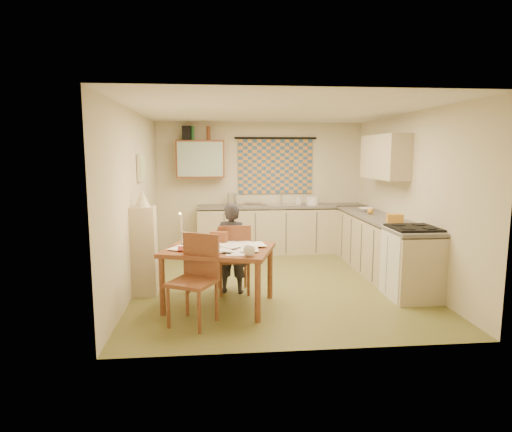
{
  "coord_description": "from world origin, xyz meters",
  "views": [
    {
      "loc": [
        -0.87,
        -6.13,
        1.91
      ],
      "look_at": [
        -0.27,
        0.2,
        0.97
      ],
      "focal_mm": 30.0,
      "sensor_mm": 36.0,
      "label": 1
    }
  ],
  "objects": [
    {
      "name": "upper_cabinet_right",
      "position": [
        1.83,
        0.55,
        1.85
      ],
      "size": [
        0.34,
        1.3,
        0.7
      ],
      "primitive_type": "cube",
      "color": "tan",
      "rests_on": "wall_right"
    },
    {
      "name": "bottle_green",
      "position": [
        -1.29,
        2.08,
        2.28
      ],
      "size": [
        0.08,
        0.08,
        0.26
      ],
      "primitive_type": "cylinder",
      "rotation": [
        0.0,
        0.0,
        0.1
      ],
      "color": "#195926",
      "rests_on": "wall_cabinet"
    },
    {
      "name": "wall_cabinet_glass",
      "position": [
        -1.15,
        1.91,
        1.8
      ],
      "size": [
        0.84,
        0.02,
        0.64
      ],
      "primitive_type": "cube",
      "color": "#99B2A5",
      "rests_on": "wall_back"
    },
    {
      "name": "window_blind",
      "position": [
        0.3,
        2.22,
        1.65
      ],
      "size": [
        1.45,
        0.03,
        1.05
      ],
      "primitive_type": "cube",
      "color": "#31567F",
      "rests_on": "wall_back"
    },
    {
      "name": "person",
      "position": [
        -0.67,
        -0.42,
        0.62
      ],
      "size": [
        0.58,
        0.49,
        1.25
      ],
      "primitive_type": "imported",
      "rotation": [
        0.0,
        0.0,
        2.93
      ],
      "color": "black",
      "rests_on": "floor"
    },
    {
      "name": "soap_bottle",
      "position": [
        0.72,
        2.0,
        1.01
      ],
      "size": [
        0.14,
        0.14,
        0.19
      ],
      "primitive_type": "imported",
      "rotation": [
        0.0,
        0.0,
        0.35
      ],
      "color": "white",
      "rests_on": "counter_back"
    },
    {
      "name": "chair_near",
      "position": [
        -1.13,
        -1.48,
        0.31
      ],
      "size": [
        0.61,
        0.61,
        1.01
      ],
      "rotation": [
        0.0,
        0.0,
        -0.49
      ],
      "color": "brown",
      "rests_on": "floor"
    },
    {
      "name": "candle_holder",
      "position": [
        -1.29,
        -0.73,
        0.84
      ],
      "size": [
        0.06,
        0.06,
        0.18
      ],
      "primitive_type": "cylinder",
      "rotation": [
        0.0,
        0.0,
        -0.03
      ],
      "color": "silver",
      "rests_on": "dining_table"
    },
    {
      "name": "wall_back",
      "position": [
        0.0,
        2.26,
        1.25
      ],
      "size": [
        4.0,
        0.02,
        2.5
      ],
      "primitive_type": "cube",
      "color": "beige",
      "rests_on": "floor"
    },
    {
      "name": "counter_back",
      "position": [
        0.43,
        1.95,
        0.45
      ],
      "size": [
        3.3,
        0.62,
        0.92
      ],
      "color": "tan",
      "rests_on": "floor"
    },
    {
      "name": "mixing_bowl",
      "position": [
        0.99,
        1.95,
        1.0
      ],
      "size": [
        0.24,
        0.24,
        0.16
      ],
      "primitive_type": "cylinder",
      "rotation": [
        0.0,
        0.0,
        -0.0
      ],
      "color": "white",
      "rests_on": "counter_back"
    },
    {
      "name": "dining_table",
      "position": [
        -0.84,
        -0.94,
        0.38
      ],
      "size": [
        1.49,
        1.29,
        0.75
      ],
      "rotation": [
        0.0,
        0.0,
        -0.29
      ],
      "color": "brown",
      "rests_on": "floor"
    },
    {
      "name": "orange_bag",
      "position": [
        1.7,
        -0.25,
        0.98
      ],
      "size": [
        0.25,
        0.21,
        0.12
      ],
      "primitive_type": "cube",
      "rotation": [
        0.0,
        0.0,
        -0.23
      ],
      "color": "gold",
      "rests_on": "counter_right"
    },
    {
      "name": "curtain_rod",
      "position": [
        0.3,
        2.2,
        2.2
      ],
      "size": [
        1.6,
        0.04,
        0.04
      ],
      "primitive_type": "cylinder",
      "rotation": [
        0.0,
        1.57,
        0.0
      ],
      "color": "black",
      "rests_on": "wall_back"
    },
    {
      "name": "wall_cabinet",
      "position": [
        -1.15,
        2.08,
        1.8
      ],
      "size": [
        0.9,
        0.34,
        0.7
      ],
      "primitive_type": "cube",
      "color": "brown",
      "rests_on": "wall_back"
    },
    {
      "name": "framed_print",
      "position": [
        -1.97,
        0.4,
        1.7
      ],
      "size": [
        0.04,
        0.5,
        0.4
      ],
      "primitive_type": "cube",
      "color": "beige",
      "rests_on": "wall_left"
    },
    {
      "name": "bowl",
      "position": [
        1.7,
        0.96,
        0.95
      ],
      "size": [
        0.24,
        0.24,
        0.06
      ],
      "primitive_type": "imported",
      "rotation": [
        0.0,
        0.0,
        0.01
      ],
      "color": "white",
      "rests_on": "counter_right"
    },
    {
      "name": "sink",
      "position": [
        0.38,
        1.95,
        0.88
      ],
      "size": [
        0.59,
        0.51,
        0.1
      ],
      "primitive_type": "cube",
      "rotation": [
        0.0,
        0.0,
        0.1
      ],
      "color": "silver",
      "rests_on": "counter_back"
    },
    {
      "name": "lampshade",
      "position": [
        -1.84,
        -0.39,
        1.32
      ],
      "size": [
        0.2,
        0.2,
        0.22
      ],
      "primitive_type": "cone",
      "color": "beige",
      "rests_on": "shelf_stand"
    },
    {
      "name": "wall_right",
      "position": [
        2.01,
        0.0,
        1.25
      ],
      "size": [
        0.02,
        4.5,
        2.5
      ],
      "primitive_type": "cube",
      "color": "beige",
      "rests_on": "floor"
    },
    {
      "name": "papers",
      "position": [
        -0.76,
        -0.9,
        0.76
      ],
      "size": [
        1.23,
        0.96,
        0.03
      ],
      "rotation": [
        0.0,
        0.0,
        -0.29
      ],
      "color": "white",
      "rests_on": "dining_table"
    },
    {
      "name": "book",
      "position": [
        -1.25,
        -0.89,
        0.76
      ],
      "size": [
        0.46,
        0.46,
        0.02
      ],
      "primitive_type": "imported",
      "rotation": [
        0.0,
        0.0,
        -0.63
      ],
      "color": "gold",
      "rests_on": "dining_table"
    },
    {
      "name": "tap",
      "position": [
        0.41,
        2.13,
        1.06
      ],
      "size": [
        0.03,
        0.03,
        0.28
      ],
      "primitive_type": "cylinder",
      "rotation": [
        0.0,
        0.0,
        -0.0
      ],
      "color": "silver",
      "rests_on": "counter_back"
    },
    {
      "name": "fruit_orange",
      "position": [
        1.65,
        0.6,
        0.97
      ],
      "size": [
        0.1,
        0.1,
        0.1
      ],
      "primitive_type": "sphere",
      "color": "gold",
      "rests_on": "counter_right"
    },
    {
      "name": "print_canvas",
      "position": [
        -1.95,
        0.4,
        1.7
      ],
      "size": [
        0.01,
        0.42,
        0.32
      ],
      "primitive_type": "cube",
      "color": "#EAEDCE",
      "rests_on": "wall_left"
    },
    {
      "name": "letter_rack",
      "position": [
        -0.84,
        -0.69,
        0.83
      ],
      "size": [
        0.24,
        0.17,
        0.16
      ],
      "primitive_type": "cube",
      "rotation": [
        0.0,
        0.0,
        -0.38
      ],
      "color": "brown",
      "rests_on": "dining_table"
    },
    {
      "name": "stove",
      "position": [
        1.7,
        -0.84,
        0.48
      ],
      "size": [
        0.62,
        0.62,
        0.96
      ],
      "color": "white",
      "rests_on": "floor"
    },
    {
      "name": "kettle",
      "position": [
        -0.57,
        1.95,
        1.04
      ],
      "size": [
        0.18,
        0.18,
        0.24
      ],
      "primitive_type": "cylinder",
      "rotation": [
        0.0,
        0.0,
        -0.01
      ],
      "color": "silver",
      "rests_on": "counter_back"
    },
    {
      "name": "magazine",
      "position": [
        -1.34,
        -1.02,
        0.76
      ],
      "size": [
        0.21,
        0.27,
        0.02
      ],
      "primitive_type": "imported",
      "rotation": [
        0.0,
        0.0,
        0.06
      ],
      "color": "maroon",
      "rests_on": "dining_table"
    },
    {
      "name": "bottle_brown",
      "position": [
        -0.99,
        2.08,
        2.28
      ],
      "size": [
        0.08,
        0.08,
        0.26
      ],
      "primitive_type": "cylinder",
      "rotation": [
        0.0,
        0.0,
        -0.21
      ],
      "color": "brown",
      "rests_on": "wall_cabinet"
    },
    {
      "name": "wall_left",
      "position": [
        -2.01,
        0.0,
        1.25
      ],
      "size": [
        0.02,
        4.5,
        2.5
      ],
      "primitive_type": "cube",
      "color": "beige",
      "rests_on": "floor"
    },
    {
      "name": "chair_far",
      "position": [
        -0.64,
        -0.42,
        0.3
      ],
      "size": [
        0.45,
        0.45,
        0.97
      ],
      "rotation": [
        0.0,
        0.0,
        3.18
      ],
      "color": "brown",
      "rests_on": "floor"
    },
    {
      "name": "eyeglasses",
      "position": [
        -0.76,
        -1.25,
        0.76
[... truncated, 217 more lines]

